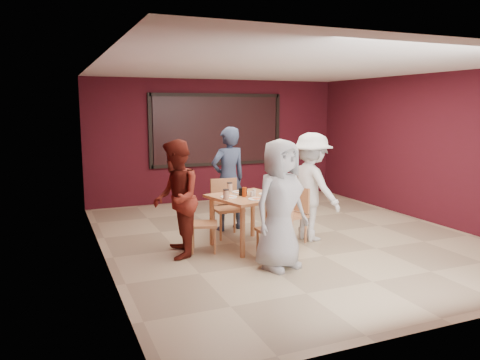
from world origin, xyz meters
name	(u,v)px	position (x,y,z in m)	size (l,w,h in m)	color
floor	(287,237)	(0.00, 0.00, 0.00)	(7.00, 7.00, 0.00)	tan
window_blinds	(217,130)	(0.00, 3.45, 1.65)	(3.00, 0.02, 1.50)	black
dining_table	(248,202)	(-0.83, -0.23, 0.71)	(1.24, 1.24, 0.96)	tan
chair_front	(276,228)	(-0.76, -1.04, 0.49)	(0.42, 0.42, 0.87)	#C87B4D
chair_back	(226,204)	(-0.92, 0.49, 0.55)	(0.48, 0.48, 0.97)	#C87B4D
chair_left	(199,220)	(-1.63, -0.19, 0.48)	(0.52, 0.52, 0.85)	#C87B4D
chair_right	(294,211)	(-0.04, -0.28, 0.50)	(0.51, 0.51, 0.89)	#C87B4D
diner_front	(280,205)	(-0.84, -1.32, 0.88)	(0.86, 0.56, 1.76)	#A6A6A6
diner_back	(228,179)	(-0.75, 0.83, 0.92)	(0.67, 0.44, 1.84)	#2F3A53
diner_left	(176,199)	(-2.00, -0.30, 0.86)	(0.84, 0.65, 1.72)	maroon
diner_right	(311,187)	(0.27, -0.28, 0.88)	(1.14, 0.66, 1.76)	silver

